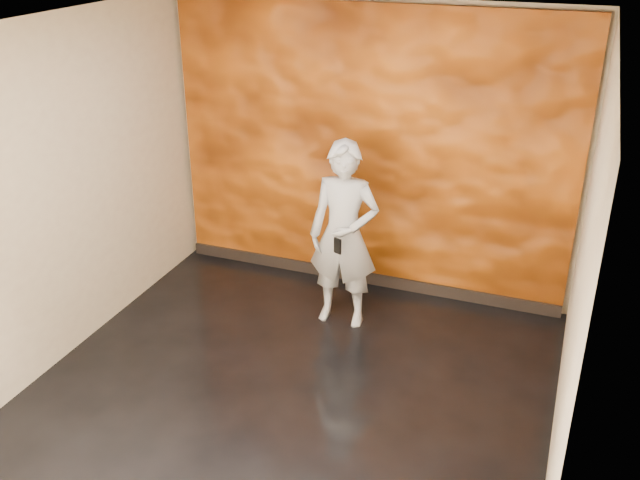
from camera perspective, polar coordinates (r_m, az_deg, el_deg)
The scene contains 5 objects.
room at distance 5.12m, azimuth -2.64°, elevation 0.79°, with size 4.02×4.02×2.81m.
feature_wall at distance 6.85m, azimuth 3.90°, elevation 6.97°, with size 3.90×0.06×2.75m, color orange.
baseboard at distance 7.33m, azimuth 3.51°, elevation -2.98°, with size 3.90×0.04×0.12m, color black.
man at distance 6.32m, azimuth 1.93°, elevation 0.38°, with size 0.63×0.41×1.73m, color #9196A0.
phone at distance 6.06m, azimuth 1.42°, elevation -0.47°, with size 0.08×0.02×0.14m, color black.
Camera 1 is at (1.88, -4.27, 3.51)m, focal length 40.00 mm.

